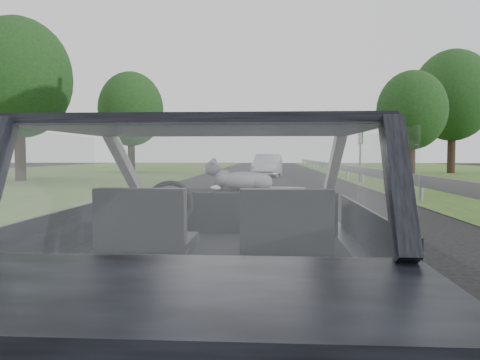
# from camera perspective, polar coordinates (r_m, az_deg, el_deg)

# --- Properties ---
(ground) EXTENTS (140.00, 140.00, 0.00)m
(ground) POSITION_cam_1_polar(r_m,az_deg,el_deg) (3.19, -2.36, -20.41)
(ground) COLOR #282828
(ground) RESTS_ON ground
(subject_car) EXTENTS (1.80, 4.00, 1.45)m
(subject_car) POSITION_cam_1_polar(r_m,az_deg,el_deg) (2.98, -2.39, -7.51)
(subject_car) COLOR black
(subject_car) RESTS_ON ground
(dashboard) EXTENTS (1.58, 0.45, 0.30)m
(dashboard) POSITION_cam_1_polar(r_m,az_deg,el_deg) (3.57, -1.35, -3.70)
(dashboard) COLOR black
(dashboard) RESTS_ON subject_car
(driver_seat) EXTENTS (0.50, 0.72, 0.42)m
(driver_seat) POSITION_cam_1_polar(r_m,az_deg,el_deg) (2.74, -11.42, -5.21)
(driver_seat) COLOR black
(driver_seat) RESTS_ON subject_car
(passenger_seat) EXTENTS (0.50, 0.72, 0.42)m
(passenger_seat) POSITION_cam_1_polar(r_m,az_deg,el_deg) (2.65, 5.60, -5.45)
(passenger_seat) COLOR black
(passenger_seat) RESTS_ON subject_car
(steering_wheel) EXTENTS (0.36, 0.36, 0.04)m
(steering_wheel) POSITION_cam_1_polar(r_m,az_deg,el_deg) (3.34, -8.66, -3.02)
(steering_wheel) COLOR black
(steering_wheel) RESTS_ON dashboard
(cat) EXTENTS (0.58, 0.26, 0.25)m
(cat) POSITION_cam_1_polar(r_m,az_deg,el_deg) (3.57, 0.53, 0.03)
(cat) COLOR gray
(cat) RESTS_ON dashboard
(guardrail) EXTENTS (0.05, 90.00, 0.32)m
(guardrail) POSITION_cam_1_polar(r_m,az_deg,el_deg) (13.53, 20.77, -0.03)
(guardrail) COLOR gray
(guardrail) RESTS_ON ground
(other_car) EXTENTS (2.00, 4.13, 1.31)m
(other_car) POSITION_cam_1_polar(r_m,az_deg,el_deg) (27.02, 3.39, 1.80)
(other_car) COLOR silver
(other_car) RESTS_ON ground
(highway_sign) EXTENTS (0.11, 0.93, 2.32)m
(highway_sign) POSITION_cam_1_polar(r_m,az_deg,el_deg) (22.45, 14.45, 2.72)
(highway_sign) COLOR #115318
(highway_sign) RESTS_ON ground
(tree_2) EXTENTS (4.65, 4.65, 5.68)m
(tree_2) POSITION_cam_1_polar(r_m,az_deg,el_deg) (27.32, 20.17, 6.21)
(tree_2) COLOR black
(tree_2) RESTS_ON ground
(tree_3) EXTENTS (5.81, 5.81, 8.16)m
(tree_3) POSITION_cam_1_polar(r_m,az_deg,el_deg) (35.22, 24.46, 7.40)
(tree_3) COLOR black
(tree_3) RESTS_ON ground
(tree_5) EXTENTS (6.41, 6.41, 7.66)m
(tree_5) POSITION_cam_1_polar(r_m,az_deg,el_deg) (25.26, -25.35, 8.62)
(tree_5) COLOR black
(tree_5) RESTS_ON ground
(tree_6) EXTENTS (5.63, 5.63, 6.94)m
(tree_6) POSITION_cam_1_polar(r_m,az_deg,el_deg) (34.36, -13.14, 6.70)
(tree_6) COLOR black
(tree_6) RESTS_ON ground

